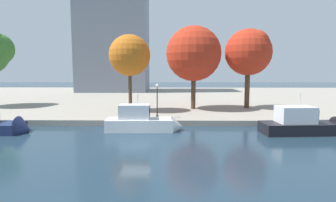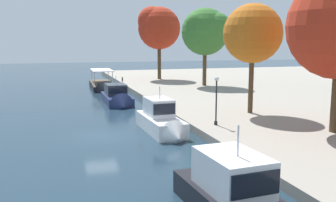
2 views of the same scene
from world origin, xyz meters
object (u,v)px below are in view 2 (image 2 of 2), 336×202
tour_boat_0 (103,87)px  tree_0 (254,35)px  tree_1 (207,31)px  tree_4 (158,26)px  lamp_post (216,97)px  motor_yacht_2 (162,123)px  mooring_bollard_0 (122,79)px  motor_yacht_1 (117,99)px

tour_boat_0 → tree_0: tree_0 is taller
tree_1 → tree_4: 13.21m
lamp_post → tree_1: tree_1 is taller
motor_yacht_2 → tree_4: bearing=163.0°
mooring_bollard_0 → tour_boat_0: bearing=-39.5°
lamp_post → tree_1: bearing=159.0°
tree_1 → tree_4: tree_4 is taller
tour_boat_0 → mooring_bollard_0: size_ratio=16.55×
tree_0 → tree_4: size_ratio=0.78×
tour_boat_0 → tree_1: bearing=72.6°
tree_0 → tree_1: bearing=168.4°
motor_yacht_2 → mooring_bollard_0: motor_yacht_2 is taller
lamp_post → tree_4: (-38.37, 5.68, 7.16)m
motor_yacht_1 → tree_0: tree_0 is taller
mooring_bollard_0 → tree_0: size_ratio=0.07×
mooring_bollard_0 → tree_4: tree_4 is taller
mooring_bollard_0 → lamp_post: bearing=2.1°
mooring_bollard_0 → tree_4: size_ratio=0.06×
tree_4 → tree_0: bearing=-0.4°
tour_boat_0 → mooring_bollard_0: tour_boat_0 is taller
tree_4 → motor_yacht_2: bearing=-14.8°
motor_yacht_1 → tree_4: tree_4 is taller
mooring_bollard_0 → tree_1: 17.07m
tree_0 → motor_yacht_2: bearing=-73.9°
tree_0 → tree_1: 22.53m
tour_boat_0 → tree_1: 18.29m
mooring_bollard_0 → tree_0: 33.50m
motor_yacht_2 → mooring_bollard_0: 34.98m
mooring_bollard_0 → tree_0: tree_0 is taller
mooring_bollard_0 → tree_1: bearing=48.3°
lamp_post → tree_4: tree_4 is taller
tree_4 → lamp_post: bearing=-8.4°
tree_1 → tree_4: (-12.46, -4.26, 1.07)m
tree_0 → tour_boat_0: bearing=-158.6°
motor_yacht_2 → tree_1: size_ratio=0.66×
mooring_bollard_0 → tree_1: size_ratio=0.06×
motor_yacht_2 → tour_boat_0: bearing=179.9°
motor_yacht_1 → tree_1: 19.91m
lamp_post → tree_0: bearing=125.4°
tree_0 → motor_yacht_1: bearing=-139.1°
mooring_bollard_0 → motor_yacht_1: bearing=-11.6°
motor_yacht_1 → tree_1: (-9.58, 15.30, 8.38)m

